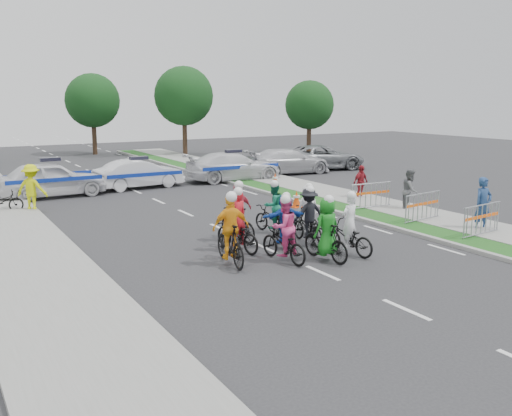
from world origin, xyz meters
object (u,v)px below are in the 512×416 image
spectator_2 (361,182)px  rider_6 (237,230)px  cone_0 (296,199)px  tree_4 (92,101)px  rider_3 (230,237)px  rider_5 (285,224)px  marshal_hiviz (32,188)px  tree_2 (309,105)px  police_car_2 (234,167)px  tree_1 (184,96)px  spectator_0 (483,205)px  rider_0 (348,233)px  spectator_1 (410,190)px  rider_8 (273,213)px  barrier_1 (422,208)px  barrier_2 (371,197)px  cone_1 (275,180)px  rider_1 (326,235)px  rider_2 (284,237)px  rider_4 (308,221)px  police_car_1 (139,174)px  rider_9 (238,218)px  police_car_0 (51,179)px  barrier_0 (481,221)px  rider_7 (307,214)px  civilian_sedan (288,161)px

spectator_2 → rider_6: bearing=-161.8°
cone_0 → tree_4: 26.51m
rider_3 → rider_5: bearing=-154.5°
marshal_hiviz → tree_2: 27.05m
police_car_2 → tree_1: bearing=-7.7°
rider_3 → spectator_0: bearing=-178.5°
rider_0 → rider_6: size_ratio=0.97×
marshal_hiviz → spectator_1: bearing=-173.0°
rider_3 → rider_8: rider_3 is taller
rider_6 → barrier_1: rider_6 is taller
spectator_0 → cone_0: size_ratio=2.67×
rider_3 → barrier_2: 9.27m
rider_5 → cone_0: size_ratio=2.47×
barrier_2 → cone_1: (-0.04, 7.21, -0.22)m
rider_1 → spectator_1: size_ratio=1.12×
rider_0 → rider_2: 2.06m
rider_4 → spectator_2: (6.51, 5.16, 0.05)m
rider_4 → police_car_1: size_ratio=0.43×
rider_8 → tree_2: tree_2 is taller
spectator_1 → cone_0: spectator_1 is taller
rider_4 → barrier_1: size_ratio=0.93×
rider_6 → police_car_1: rider_6 is taller
rider_1 → rider_0: bearing=-172.5°
rider_1 → rider_9: rider_9 is taller
barrier_2 → rider_3: bearing=-155.3°
police_car_2 → marshal_hiviz: (-10.94, -3.53, 0.18)m
rider_4 → police_car_0: 13.80m
rider_5 → barrier_0: bearing=167.7°
rider_0 → marshal_hiviz: 13.15m
rider_2 → tree_2: bearing=-132.5°
spectator_1 → rider_7: bearing=156.1°
barrier_2 → tree_1: 24.66m
rider_0 → rider_3: 3.55m
civilian_sedan → barrier_1: size_ratio=2.58×
tree_4 → rider_6: bearing=-97.2°
rider_4 → tree_1: 28.55m
rider_0 → rider_8: (-0.51, 3.31, 0.06)m
rider_5 → police_car_2: 14.19m
rider_0 → cone_0: rider_0 is taller
tree_1 → rider_6: bearing=-110.2°
rider_1 → tree_1: size_ratio=0.28×
rider_0 → civilian_sedan: rider_0 is taller
rider_2 → rider_6: (-0.60, 1.63, -0.07)m
rider_8 → barrier_2: rider_8 is taller
rider_4 → spectator_0: 6.28m
barrier_1 → rider_5: bearing=-176.9°
police_car_0 → barrier_2: size_ratio=2.42×
rider_0 → barrier_1: bearing=-168.1°
spectator_0 → cone_0: bearing=119.8°
marshal_hiviz → rider_9: bearing=157.2°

